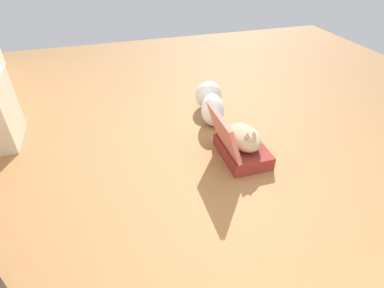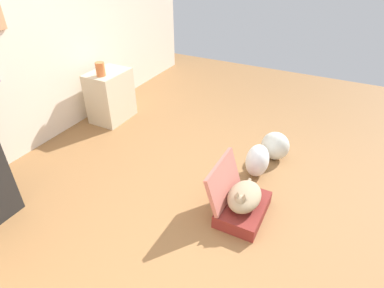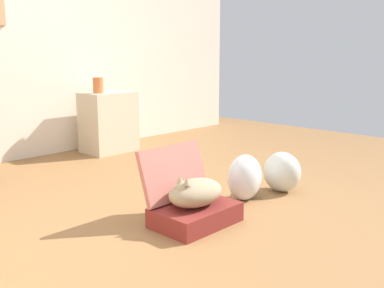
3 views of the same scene
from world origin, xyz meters
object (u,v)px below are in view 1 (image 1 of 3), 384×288
Objects in this scene: suitcase_base at (242,151)px; plastic_bag_clear at (208,95)px; cat at (244,137)px; plastic_bag_white at (212,110)px.

plastic_bag_clear reaches higher than suitcase_base.
plastic_bag_white is at bearing 6.63° from cat.
cat reaches higher than suitcase_base.
plastic_bag_white is 0.39m from plastic_bag_clear.
cat reaches higher than plastic_bag_clear.
suitcase_base is at bearing -3.66° from cat.
plastic_bag_white reaches higher than plastic_bag_clear.
plastic_bag_white reaches higher than cat.
suitcase_base is 0.16m from cat.
plastic_bag_white is 1.09× the size of plastic_bag_clear.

